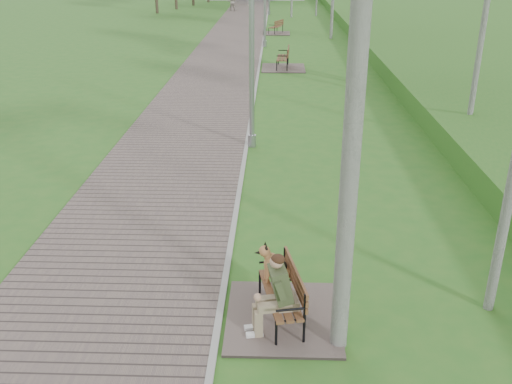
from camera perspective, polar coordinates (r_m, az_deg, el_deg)
ground at (r=13.06m, az=-1.47°, el=1.31°), size 120.00×120.00×0.00m
walkway at (r=34.04m, az=-2.30°, el=14.98°), size 3.50×67.00×0.04m
kerb at (r=33.96m, az=0.75°, el=14.98°), size 0.10×67.00×0.05m
embankment at (r=34.36m, az=21.73°, el=13.46°), size 14.00×70.00×1.60m
bench_main at (r=8.10m, az=2.15°, el=-10.41°), size 1.61×1.79×1.40m
bench_second at (r=25.63m, az=2.68°, el=12.70°), size 1.89×2.10×1.16m
bench_third at (r=36.66m, az=2.00°, el=15.83°), size 1.66×1.84×1.02m
lamp_post_near at (r=14.63m, az=-0.43°, el=14.37°), size 0.22×0.22×5.62m
pedestrian_far at (r=50.43m, az=-2.43°, el=18.49°), size 0.77×0.61×1.52m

